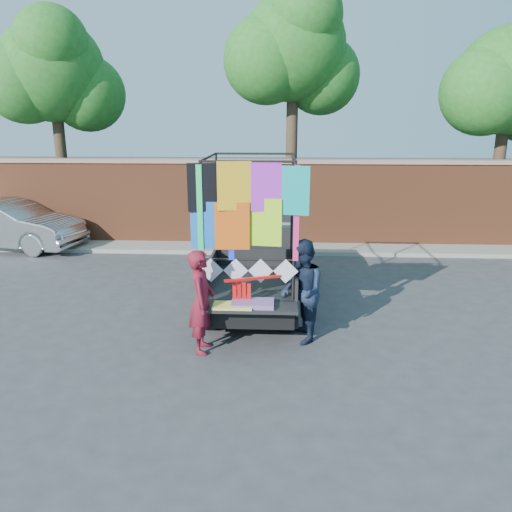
{
  "coord_description": "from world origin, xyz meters",
  "views": [
    {
      "loc": [
        0.68,
        -8.02,
        3.72
      ],
      "look_at": [
        0.26,
        0.3,
        1.45
      ],
      "focal_mm": 35.0,
      "sensor_mm": 36.0,
      "label": 1
    }
  ],
  "objects_px": {
    "pickup_truck": "(256,260)",
    "woman": "(202,302)",
    "man": "(302,292)",
    "sedan": "(9,225)"
  },
  "relations": [
    {
      "from": "pickup_truck",
      "to": "sedan",
      "type": "distance_m",
      "value": 8.39
    },
    {
      "from": "pickup_truck",
      "to": "man",
      "type": "height_order",
      "value": "pickup_truck"
    },
    {
      "from": "pickup_truck",
      "to": "woman",
      "type": "xyz_separation_m",
      "value": [
        -0.74,
        -2.86,
        0.08
      ]
    },
    {
      "from": "sedan",
      "to": "woman",
      "type": "xyz_separation_m",
      "value": [
        6.79,
        -6.56,
        0.14
      ]
    },
    {
      "from": "pickup_truck",
      "to": "man",
      "type": "distance_m",
      "value": 2.54
    },
    {
      "from": "woman",
      "to": "man",
      "type": "xyz_separation_m",
      "value": [
        1.65,
        0.49,
        0.03
      ]
    },
    {
      "from": "sedan",
      "to": "man",
      "type": "relative_size",
      "value": 2.47
    },
    {
      "from": "pickup_truck",
      "to": "woman",
      "type": "distance_m",
      "value": 2.95
    },
    {
      "from": "sedan",
      "to": "pickup_truck",
      "type": "bearing_deg",
      "value": -105.6
    },
    {
      "from": "pickup_truck",
      "to": "woman",
      "type": "height_order",
      "value": "pickup_truck"
    }
  ]
}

